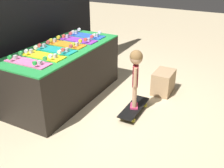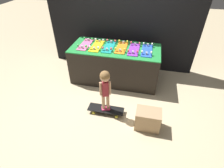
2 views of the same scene
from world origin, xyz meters
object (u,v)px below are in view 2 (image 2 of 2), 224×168
(skateboard_orange_on_rack, at_px, (122,47))
(skateboard_on_floor, at_px, (106,109))
(skateboard_pink_on_rack, at_px, (85,44))
(child, at_px, (105,84))
(skateboard_blue_on_rack, at_px, (147,50))
(skateboard_yellow_on_rack, at_px, (97,45))
(skateboard_teal_on_rack, at_px, (109,46))
(storage_box, at_px, (148,119))
(skateboard_purple_on_rack, at_px, (134,49))

(skateboard_orange_on_rack, bearing_deg, skateboard_on_floor, -93.36)
(skateboard_pink_on_rack, relative_size, child, 0.73)
(skateboard_blue_on_rack, bearing_deg, skateboard_pink_on_rack, -179.83)
(skateboard_on_floor, relative_size, child, 0.81)
(skateboard_yellow_on_rack, relative_size, skateboard_teal_on_rack, 1.00)
(skateboard_blue_on_rack, distance_m, storage_box, 1.45)
(skateboard_on_floor, bearing_deg, skateboard_blue_on_rack, 62.04)
(skateboard_on_floor, bearing_deg, skateboard_teal_on_rack, 100.00)
(skateboard_teal_on_rack, distance_m, storage_box, 1.73)
(skateboard_pink_on_rack, xyz_separation_m, child, (0.73, -1.12, -0.14))
(skateboard_purple_on_rack, bearing_deg, skateboard_on_floor, -106.66)
(skateboard_on_floor, distance_m, storage_box, 0.79)
(skateboard_on_floor, relative_size, storage_box, 1.61)
(skateboard_purple_on_rack, bearing_deg, storage_box, -71.23)
(child, bearing_deg, skateboard_yellow_on_rack, 91.75)
(skateboard_blue_on_rack, height_order, skateboard_on_floor, skateboard_blue_on_rack)
(skateboard_yellow_on_rack, distance_m, skateboard_on_floor, 1.41)
(skateboard_teal_on_rack, height_order, skateboard_on_floor, skateboard_teal_on_rack)
(skateboard_blue_on_rack, relative_size, child, 0.73)
(skateboard_blue_on_rack, bearing_deg, child, -117.96)
(skateboard_pink_on_rack, bearing_deg, skateboard_on_floor, -57.01)
(skateboard_teal_on_rack, relative_size, skateboard_blue_on_rack, 1.00)
(skateboard_teal_on_rack, relative_size, child, 0.73)
(skateboard_orange_on_rack, bearing_deg, skateboard_yellow_on_rack, -176.32)
(child, bearing_deg, skateboard_blue_on_rack, 41.15)
(skateboard_teal_on_rack, height_order, storage_box, skateboard_teal_on_rack)
(skateboard_purple_on_rack, relative_size, child, 0.73)
(skateboard_purple_on_rack, distance_m, skateboard_blue_on_rack, 0.27)
(skateboard_blue_on_rack, distance_m, skateboard_on_floor, 1.47)
(skateboard_blue_on_rack, relative_size, skateboard_on_floor, 0.91)
(skateboard_pink_on_rack, distance_m, skateboard_on_floor, 1.53)
(skateboard_yellow_on_rack, xyz_separation_m, skateboard_orange_on_rack, (0.53, 0.03, 0.00))
(skateboard_pink_on_rack, xyz_separation_m, skateboard_yellow_on_rack, (0.26, -0.01, 0.00))
(skateboard_yellow_on_rack, height_order, skateboard_teal_on_rack, same)
(storage_box, bearing_deg, skateboard_orange_on_rack, 118.07)
(skateboard_orange_on_rack, relative_size, skateboard_blue_on_rack, 1.00)
(skateboard_orange_on_rack, bearing_deg, storage_box, -61.93)
(skateboard_blue_on_rack, xyz_separation_m, skateboard_on_floor, (-0.60, -1.12, -0.74))
(skateboard_orange_on_rack, distance_m, skateboard_on_floor, 1.36)
(skateboard_teal_on_rack, bearing_deg, skateboard_yellow_on_rack, -177.51)
(skateboard_purple_on_rack, bearing_deg, child, -106.66)
(skateboard_yellow_on_rack, height_order, storage_box, skateboard_yellow_on_rack)
(skateboard_yellow_on_rack, relative_size, skateboard_blue_on_rack, 1.00)
(skateboard_teal_on_rack, distance_m, skateboard_orange_on_rack, 0.27)
(skateboard_teal_on_rack, xyz_separation_m, skateboard_purple_on_rack, (0.53, -0.01, 0.00))
(skateboard_purple_on_rack, distance_m, child, 1.17)
(skateboard_yellow_on_rack, bearing_deg, skateboard_orange_on_rack, 3.68)
(skateboard_orange_on_rack, xyz_separation_m, skateboard_blue_on_rack, (0.53, -0.02, 0.00))
(skateboard_purple_on_rack, bearing_deg, skateboard_pink_on_rack, 179.40)
(storage_box, bearing_deg, skateboard_pink_on_rack, 139.23)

